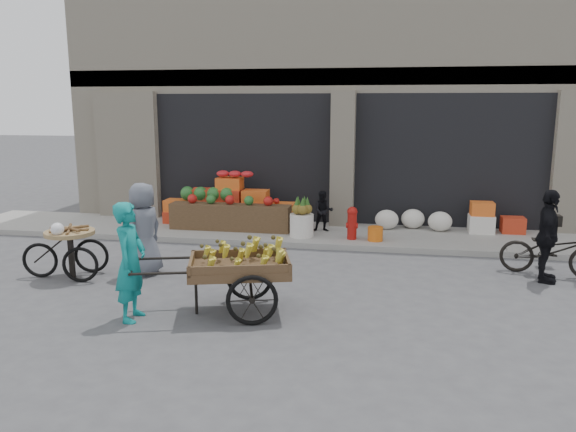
% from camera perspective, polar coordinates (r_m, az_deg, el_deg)
% --- Properties ---
extents(ground, '(80.00, 80.00, 0.00)m').
position_cam_1_polar(ground, '(8.84, 2.54, -8.41)').
color(ground, '#424244').
rests_on(ground, ground).
extents(sidewalk, '(18.00, 2.20, 0.12)m').
position_cam_1_polar(sidewalk, '(12.74, 5.09, -1.96)').
color(sidewalk, gray).
rests_on(sidewalk, ground).
extents(building, '(14.00, 6.45, 7.00)m').
position_cam_1_polar(building, '(16.32, 6.63, 12.65)').
color(building, beige).
rests_on(building, ground).
extents(fruit_display, '(3.10, 1.12, 1.24)m').
position_cam_1_polar(fruit_display, '(13.33, -5.44, 1.32)').
color(fruit_display, red).
rests_on(fruit_display, sidewalk).
extents(pineapple_bin, '(0.52, 0.52, 0.50)m').
position_cam_1_polar(pineapple_bin, '(12.27, 1.40, -0.95)').
color(pineapple_bin, silver).
rests_on(pineapple_bin, sidewalk).
extents(fire_hydrant, '(0.22, 0.22, 0.71)m').
position_cam_1_polar(fire_hydrant, '(12.08, 6.53, -0.58)').
color(fire_hydrant, '#A5140F').
rests_on(fire_hydrant, sidewalk).
extents(orange_bucket, '(0.32, 0.32, 0.30)m').
position_cam_1_polar(orange_bucket, '(12.06, 8.86, -1.80)').
color(orange_bucket, orange).
rests_on(orange_bucket, sidewalk).
extents(right_bay_goods, '(3.35, 0.60, 0.70)m').
position_cam_1_polar(right_bay_goods, '(13.28, 16.66, -0.31)').
color(right_bay_goods, silver).
rests_on(right_bay_goods, sidewalk).
extents(seated_person, '(0.51, 0.43, 0.93)m').
position_cam_1_polar(seated_person, '(12.76, 3.60, 0.49)').
color(seated_person, black).
rests_on(seated_person, sidewalk).
extents(banana_cart, '(2.59, 1.58, 1.01)m').
position_cam_1_polar(banana_cart, '(8.09, -5.32, -4.84)').
color(banana_cart, brown).
rests_on(banana_cart, ground).
extents(vendor_woman, '(0.44, 0.64, 1.68)m').
position_cam_1_polar(vendor_woman, '(8.09, -15.71, -4.48)').
color(vendor_woman, '#118381').
rests_on(vendor_woman, ground).
extents(tricycle_cart, '(1.46, 0.98, 0.95)m').
position_cam_1_polar(tricycle_cart, '(10.43, -21.26, -2.85)').
color(tricycle_cart, '#9E7F51').
rests_on(tricycle_cart, ground).
extents(vendor_grey, '(0.77, 0.94, 1.65)m').
position_cam_1_polar(vendor_grey, '(10.17, -14.45, -1.30)').
color(vendor_grey, slate).
rests_on(vendor_grey, ground).
extents(bicycle, '(1.81, 0.97, 0.90)m').
position_cam_1_polar(bicycle, '(10.91, 25.23, -3.20)').
color(bicycle, black).
rests_on(bicycle, ground).
extents(cyclist, '(0.59, 0.99, 1.59)m').
position_cam_1_polar(cyclist, '(10.40, 24.87, -1.88)').
color(cyclist, black).
rests_on(cyclist, ground).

